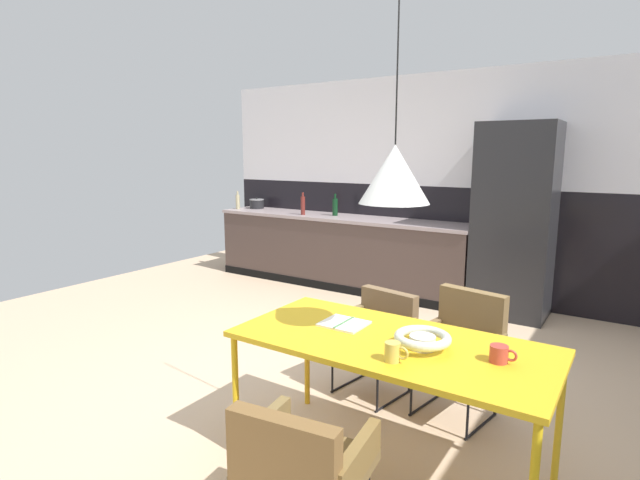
{
  "coord_description": "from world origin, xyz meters",
  "views": [
    {
      "loc": [
        1.8,
        -2.8,
        1.71
      ],
      "look_at": [
        -0.52,
        0.69,
        0.96
      ],
      "focal_mm": 27.61,
      "sensor_mm": 36.0,
      "label": 1
    }
  ],
  "objects": [
    {
      "name": "ground_plane",
      "position": [
        0.0,
        0.0,
        0.0
      ],
      "size": [
        8.66,
        8.66,
        0.0
      ],
      "primitive_type": "plane",
      "color": "#CDAE8D"
    },
    {
      "name": "back_wall_splashback_dark",
      "position": [
        0.0,
        2.89,
        0.66
      ],
      "size": [
        6.67,
        0.12,
        1.31
      ],
      "primitive_type": "cube",
      "color": "black",
      "rests_on": "ground"
    },
    {
      "name": "back_wall_panel_upper",
      "position": [
        0.0,
        2.89,
        1.97
      ],
      "size": [
        6.67,
        0.12,
        1.31
      ],
      "primitive_type": "cube",
      "color": "white",
      "rests_on": "back_wall_splashback_dark"
    },
    {
      "name": "kitchen_counter",
      "position": [
        -1.45,
        2.53,
        0.45
      ],
      "size": [
        3.5,
        0.63,
        0.91
      ],
      "color": "#463732",
      "rests_on": "ground"
    },
    {
      "name": "refrigerator_column",
      "position": [
        0.69,
        2.53,
        1.01
      ],
      "size": [
        0.76,
        0.6,
        2.02
      ],
      "primitive_type": "cube",
      "color": "#232326",
      "rests_on": "ground"
    },
    {
      "name": "dining_table",
      "position": [
        0.76,
        -0.57,
        0.7
      ],
      "size": [
        1.64,
        0.78,
        0.75
      ],
      "color": "gold",
      "rests_on": "ground"
    },
    {
      "name": "armchair_facing_counter",
      "position": [
        0.89,
        0.25,
        0.51
      ],
      "size": [
        0.56,
        0.55,
        0.81
      ],
      "rotation": [
        0.0,
        0.0,
        2.96
      ],
      "color": "brown",
      "rests_on": "ground"
    },
    {
      "name": "armchair_by_stool",
      "position": [
        0.75,
        -1.37,
        0.5
      ],
      "size": [
        0.54,
        0.53,
        0.75
      ],
      "rotation": [
        0.0,
        0.0,
        0.13
      ],
      "color": "brown",
      "rests_on": "ground"
    },
    {
      "name": "armchair_corner_seat",
      "position": [
        0.29,
        0.23,
        0.48
      ],
      "size": [
        0.55,
        0.54,
        0.72
      ],
      "rotation": [
        0.0,
        0.0,
        2.97
      ],
      "color": "brown",
      "rests_on": "ground"
    },
    {
      "name": "fruit_bowl",
      "position": [
        0.94,
        -0.59,
        0.8
      ],
      "size": [
        0.28,
        0.28,
        0.08
      ],
      "color": "silver",
      "rests_on": "dining_table"
    },
    {
      "name": "open_book",
      "position": [
        0.44,
        -0.51,
        0.75
      ],
      "size": [
        0.25,
        0.22,
        0.02
      ],
      "color": "white",
      "rests_on": "dining_table"
    },
    {
      "name": "mug_dark_espresso",
      "position": [
        1.3,
        -0.55,
        0.79
      ],
      "size": [
        0.12,
        0.08,
        0.08
      ],
      "color": "#B23D33",
      "rests_on": "dining_table"
    },
    {
      "name": "mug_tall_blue",
      "position": [
        0.89,
        -0.81,
        0.79
      ],
      "size": [
        0.12,
        0.07,
        0.09
      ],
      "color": "gold",
      "rests_on": "dining_table"
    },
    {
      "name": "cooking_pot",
      "position": [
        -2.9,
        2.63,
        0.98
      ],
      "size": [
        0.21,
        0.21,
        0.16
      ],
      "color": "black",
      "rests_on": "kitchen_counter"
    },
    {
      "name": "bottle_oil_tall",
      "position": [
        -1.92,
        2.4,
        1.03
      ],
      "size": [
        0.06,
        0.06,
        0.29
      ],
      "color": "maroon",
      "rests_on": "kitchen_counter"
    },
    {
      "name": "bottle_wine_green",
      "position": [
        -1.52,
        2.55,
        1.02
      ],
      "size": [
        0.07,
        0.07,
        0.28
      ],
      "color": "#0F3319",
      "rests_on": "kitchen_counter"
    },
    {
      "name": "bottle_spice_small",
      "position": [
        -3.08,
        2.42,
        1.02
      ],
      "size": [
        0.06,
        0.06,
        0.26
      ],
      "color": "tan",
      "rests_on": "kitchen_counter"
    },
    {
      "name": "pendant_lamp_over_table_near",
      "position": [
        0.76,
        -0.58,
        1.61
      ],
      "size": [
        0.35,
        0.35,
        1.11
      ],
      "color": "black"
    }
  ]
}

